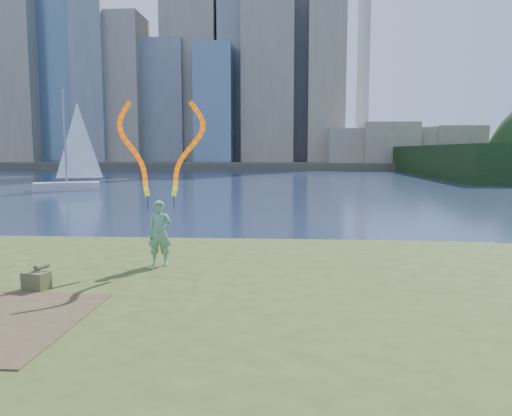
{
  "coord_description": "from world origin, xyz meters",
  "views": [
    {
      "loc": [
        2.44,
        -9.86,
        3.26
      ],
      "look_at": [
        1.69,
        1.0,
        2.02
      ],
      "focal_mm": 35.0,
      "sensor_mm": 36.0,
      "label": 1
    }
  ],
  "objects": [
    {
      "name": "grassy_knoll",
      "position": [
        0.0,
        -2.3,
        0.34
      ],
      "size": [
        20.0,
        18.0,
        0.8
      ],
      "color": "#39491A",
      "rests_on": "ground"
    },
    {
      "name": "far_shore",
      "position": [
        0.0,
        95.0,
        0.6
      ],
      "size": [
        320.0,
        40.0,
        1.2
      ],
      "primitive_type": "cube",
      "color": "#474234",
      "rests_on": "ground"
    },
    {
      "name": "canvas_bag",
      "position": [
        -2.09,
        -1.44,
        0.97
      ],
      "size": [
        0.5,
        0.57,
        0.42
      ],
      "rotation": [
        0.0,
        0.0,
        -0.27
      ],
      "color": "#4D532F",
      "rests_on": "grassy_knoll"
    },
    {
      "name": "ground",
      "position": [
        0.0,
        0.0,
        0.0
      ],
      "size": [
        320.0,
        320.0,
        0.0
      ],
      "primitive_type": "plane",
      "color": "#18253E",
      "rests_on": "ground"
    },
    {
      "name": "woman_with_ribbons",
      "position": [
        -0.36,
        0.58,
        2.26
      ],
      "size": [
        1.96,
        0.38,
        3.82
      ],
      "rotation": [
        0.0,
        0.0,
        0.08
      ],
      "color": "#166A33",
      "rests_on": "grassy_knoll"
    },
    {
      "name": "sailboat",
      "position": [
        -15.86,
        30.45,
        1.43
      ],
      "size": [
        5.43,
        3.43,
        8.34
      ],
      "rotation": [
        0.0,
        0.0,
        0.37
      ],
      "color": "beige",
      "rests_on": "ground"
    }
  ]
}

